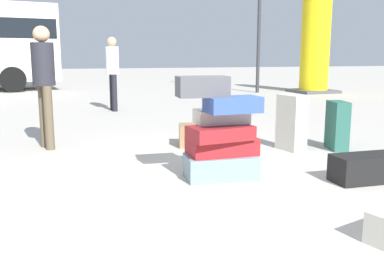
{
  "coord_description": "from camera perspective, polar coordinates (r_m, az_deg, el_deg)",
  "views": [
    {
      "loc": [
        -1.28,
        -3.69,
        1.27
      ],
      "look_at": [
        0.31,
        1.23,
        0.37
      ],
      "focal_mm": 38.72,
      "sensor_mm": 36.0,
      "label": 1
    }
  ],
  "objects": [
    {
      "name": "person_tourist_with_camera",
      "position": [
        6.02,
        -19.74,
        6.75
      ],
      "size": [
        0.3,
        0.33,
        1.67
      ],
      "rotation": [
        0.0,
        0.0,
        -1.25
      ],
      "color": "brown",
      "rests_on": "ground"
    },
    {
      "name": "suitcase_cream_behind_tower",
      "position": [
        5.78,
        13.54,
        0.71
      ],
      "size": [
        0.3,
        0.43,
        0.76
      ],
      "primitive_type": "cube",
      "rotation": [
        0.0,
        0.0,
        0.2
      ],
      "color": "beige",
      "rests_on": "ground"
    },
    {
      "name": "ground_plane",
      "position": [
        4.11,
        1.19,
        -8.17
      ],
      "size": [
        80.0,
        80.0,
        0.0
      ],
      "primitive_type": "plane",
      "color": "#ADA89E"
    },
    {
      "name": "person_bearded_onlooker",
      "position": [
        9.85,
        -10.89,
        8.25
      ],
      "size": [
        0.3,
        0.34,
        1.71
      ],
      "rotation": [
        0.0,
        0.0,
        -1.46
      ],
      "color": "black",
      "rests_on": "ground"
    },
    {
      "name": "yellow_dummy_statue",
      "position": [
        15.25,
        16.65,
        11.48
      ],
      "size": [
        1.38,
        1.38,
        4.05
      ],
      "color": "yellow",
      "rests_on": "ground"
    },
    {
      "name": "suitcase_tower",
      "position": [
        4.31,
        3.89,
        -1.13
      ],
      "size": [
        0.88,
        0.58,
        1.08
      ],
      "color": "gray",
      "rests_on": "ground"
    },
    {
      "name": "suitcase_teal_foreground_near",
      "position": [
        6.01,
        19.38,
        0.32
      ],
      "size": [
        0.29,
        0.43,
        0.67
      ],
      "primitive_type": "cube",
      "rotation": [
        0.0,
        0.0,
        -0.25
      ],
      "color": "#26594C",
      "rests_on": "ground"
    },
    {
      "name": "suitcase_brown_foreground_far",
      "position": [
        5.93,
        0.79,
        -0.99
      ],
      "size": [
        0.62,
        0.53,
        0.31
      ],
      "primitive_type": "cube",
      "rotation": [
        0.0,
        0.0,
        -0.25
      ],
      "color": "olive",
      "rests_on": "ground"
    },
    {
      "name": "suitcase_black_upright_blue",
      "position": [
        4.64,
        23.16,
        -5.07
      ],
      "size": [
        0.78,
        0.35,
        0.28
      ],
      "primitive_type": "cube",
      "rotation": [
        0.0,
        0.0,
        -0.04
      ],
      "color": "black",
      "rests_on": "ground"
    }
  ]
}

